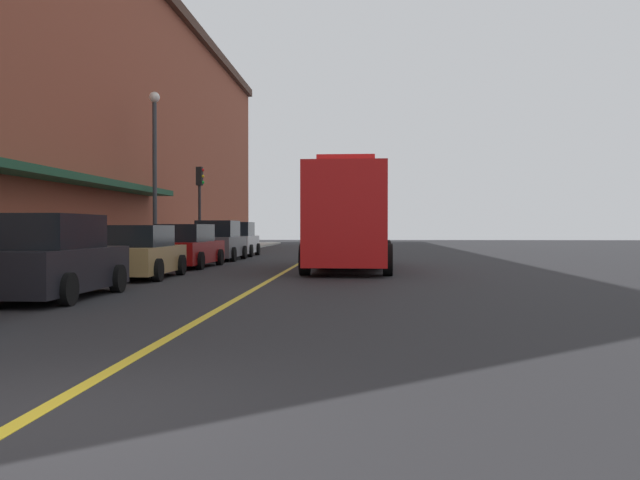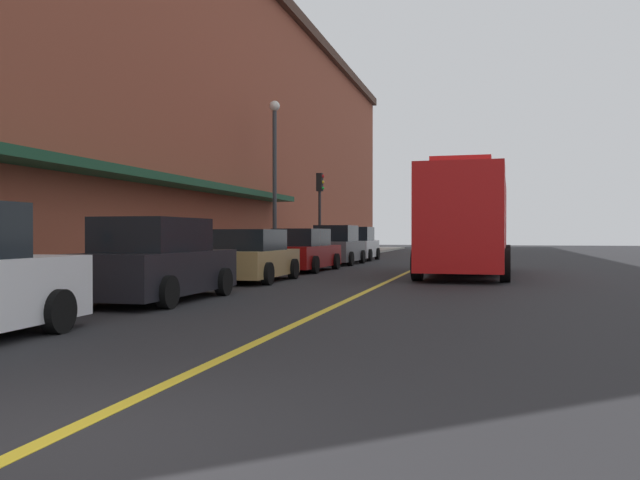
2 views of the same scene
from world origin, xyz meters
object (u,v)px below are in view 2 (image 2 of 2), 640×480
at_px(parked_car_3, 303,251).
at_px(parked_car_4, 337,246).
at_px(parked_car_5, 357,245).
at_px(parked_car_1, 157,262).
at_px(fire_truck, 467,224).
at_px(parking_meter_0, 323,241).
at_px(traffic_light_near, 320,199).
at_px(street_lamp_left, 275,164).
at_px(parked_car_2, 252,257).

distance_m(parked_car_3, parked_car_4, 5.69).
bearing_deg(parked_car_4, parked_car_5, 1.29).
height_order(parked_car_1, fire_truck, fire_truck).
xyz_separation_m(parked_car_5, parking_meter_0, (-1.37, -1.87, 0.23)).
bearing_deg(parked_car_5, parked_car_1, 179.80).
xyz_separation_m(parking_meter_0, traffic_light_near, (0.06, -0.93, 2.10)).
bearing_deg(fire_truck, parked_car_4, -135.56).
distance_m(parked_car_3, street_lamp_left, 4.88).
distance_m(parked_car_2, parking_meter_0, 14.45).
height_order(parked_car_5, traffic_light_near, traffic_light_near).
bearing_deg(fire_truck, street_lamp_left, -111.48).
bearing_deg(parked_car_4, parked_car_2, -179.36).
bearing_deg(parked_car_1, parked_car_2, -0.29).
relative_size(parked_car_1, parked_car_4, 1.08).
height_order(parked_car_5, fire_truck, fire_truck).
height_order(fire_truck, traffic_light_near, traffic_light_near).
bearing_deg(parked_car_3, parked_car_2, -178.07).
height_order(street_lamp_left, traffic_light_near, street_lamp_left).
distance_m(parked_car_3, traffic_light_near, 8.23).
height_order(parked_car_3, fire_truck, fire_truck).
distance_m(parked_car_3, fire_truck, 6.29).
xyz_separation_m(parked_car_4, traffic_light_near, (-1.36, 2.07, 2.31)).
height_order(parked_car_1, parking_meter_0, parked_car_1).
xyz_separation_m(parked_car_1, street_lamp_left, (-2.05, 14.19, 3.57)).
height_order(parked_car_5, street_lamp_left, street_lamp_left).
bearing_deg(parked_car_5, parking_meter_0, 143.43).
xyz_separation_m(parked_car_5, traffic_light_near, (-1.31, -2.80, 2.32)).
bearing_deg(traffic_light_near, parked_car_1, -85.91).
bearing_deg(parked_car_4, parked_car_3, -179.63).
bearing_deg(parked_car_4, fire_truck, -136.46).
height_order(parked_car_2, fire_truck, fire_truck).
bearing_deg(traffic_light_near, parking_meter_0, 93.79).
distance_m(fire_truck, traffic_light_near, 11.53).
height_order(parked_car_3, parked_car_5, parked_car_5).
distance_m(parked_car_5, traffic_light_near, 3.87).
relative_size(parked_car_4, parking_meter_0, 3.17).
relative_size(parked_car_5, parking_meter_0, 3.10).
bearing_deg(traffic_light_near, street_lamp_left, -97.25).
bearing_deg(parked_car_3, street_lamp_left, 39.57).
relative_size(parked_car_1, parked_car_3, 0.93).
height_order(parked_car_1, parked_car_4, parked_car_4).
height_order(parked_car_3, traffic_light_near, traffic_light_near).
relative_size(parked_car_1, parking_meter_0, 3.43).
xyz_separation_m(parked_car_2, parked_car_4, (0.00, 11.38, 0.11)).
xyz_separation_m(parked_car_4, street_lamp_left, (-2.02, -3.13, 3.56)).
xyz_separation_m(parked_car_1, traffic_light_near, (-1.39, 19.39, 2.33)).
bearing_deg(traffic_light_near, parked_car_3, -80.25).
height_order(parked_car_3, parked_car_4, parked_car_4).
distance_m(parked_car_2, parked_car_5, 16.25).
relative_size(parked_car_5, street_lamp_left, 0.59).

